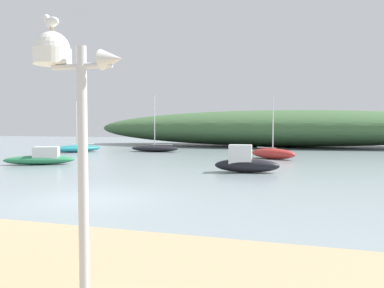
# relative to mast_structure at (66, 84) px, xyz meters

# --- Properties ---
(ground_plane) EXTENTS (120.00, 120.00, 0.00)m
(ground_plane) POSITION_rel_mast_structure_xyz_m (-3.60, 6.26, -2.76)
(ground_plane) COLOR gray
(distant_hill) EXTENTS (43.58, 12.87, 4.08)m
(distant_hill) POSITION_rel_mast_structure_xyz_m (-0.04, 39.27, -0.72)
(distant_hill) COLOR #3D6038
(distant_hill) RESTS_ON ground
(mast_structure) EXTENTS (1.15, 0.44, 3.19)m
(mast_structure) POSITION_rel_mast_structure_xyz_m (0.00, 0.00, 0.00)
(mast_structure) COLOR silver
(mast_structure) RESTS_ON beach_sand
(seagull_on_radar) EXTENTS (0.30, 0.15, 0.22)m
(seagull_on_radar) POSITION_rel_mast_structure_xyz_m (-0.20, 0.00, 0.75)
(seagull_on_radar) COLOR orange
(seagull_on_radar) RESTS_ON mast_structure
(motorboat_inner_mooring) EXTENTS (3.21, 1.16, 1.35)m
(motorboat_inner_mooring) POSITION_rel_mast_structure_xyz_m (0.06, 14.18, -2.27)
(motorboat_inner_mooring) COLOR black
(motorboat_inner_mooring) RESTS_ON ground
(sailboat_centre_water) EXTENTS (3.74, 4.28, 4.43)m
(sailboat_centre_water) POSITION_rel_mast_structure_xyz_m (-16.12, 24.26, -2.44)
(sailboat_centre_water) COLOR teal
(sailboat_centre_water) RESTS_ON ground
(sailboat_far_right) EXTENTS (3.53, 2.63, 4.43)m
(sailboat_far_right) POSITION_rel_mast_structure_xyz_m (0.80, 22.21, -2.38)
(sailboat_far_right) COLOR #B72D28
(sailboat_far_right) RESTS_ON ground
(sailboat_near_shore) EXTENTS (4.39, 1.58, 5.00)m
(sailboat_near_shore) POSITION_rel_mast_structure_xyz_m (-9.79, 26.65, -2.46)
(sailboat_near_shore) COLOR black
(sailboat_near_shore) RESTS_ON ground
(motorboat_west_reach) EXTENTS (4.07, 2.89, 1.05)m
(motorboat_west_reach) POSITION_rel_mast_structure_xyz_m (-12.00, 14.49, -2.38)
(motorboat_west_reach) COLOR #287A4C
(motorboat_west_reach) RESTS_ON ground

